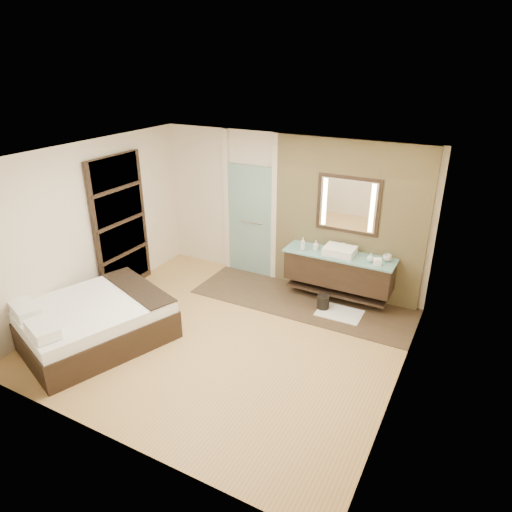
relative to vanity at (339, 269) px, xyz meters
The scene contains 15 objects.
floor 2.29m from the vanity, 119.83° to the right, with size 5.00×5.00×0.00m, color #AE7B49.
tile_strip 0.83m from the vanity, 147.54° to the right, with size 3.80×1.30×0.01m, color #3E2C22.
stone_wall 0.82m from the vanity, 90.00° to the left, with size 2.60×0.08×2.70m, color tan.
vanity is the anchor object (origin of this frame).
mirror_unit 1.10m from the vanity, 90.00° to the left, with size 1.06×0.04×0.96m.
frosted_door 1.95m from the vanity, behind, with size 1.10×0.12×2.70m.
shoji_partition 3.82m from the vanity, 159.50° to the right, with size 0.06×1.20×2.40m.
bed 3.97m from the vanity, 134.04° to the right, with size 2.16×2.39×0.76m.
bath_mat 0.74m from the vanity, 65.10° to the right, with size 0.72×0.50×0.02m, color white.
waste_bin 0.62m from the vanity, 102.79° to the right, with size 0.20×0.20×0.25m, color black.
tissue_box 0.75m from the vanity, 11.63° to the right, with size 0.12×0.12×0.10m, color white.
soap_bottle_a 0.74m from the vanity, 169.49° to the right, with size 0.08×0.08×0.22m, color silver.
soap_bottle_b 0.56m from the vanity, behind, with size 0.08×0.08×0.17m, color #B2B2B2.
soap_bottle_c 0.64m from the vanity, ahead, with size 0.12×0.12×0.15m, color #A6D1CA.
cup 0.83m from the vanity, ahead, with size 0.14×0.14×0.11m, color silver.
Camera 1 is at (3.12, -4.86, 3.88)m, focal length 32.00 mm.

